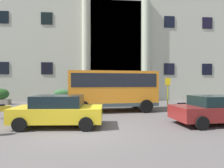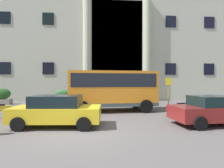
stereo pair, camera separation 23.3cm
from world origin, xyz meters
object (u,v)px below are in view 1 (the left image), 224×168
white_taxi_kerbside (58,111)px  motorcycle_far_end (2,111)px  parked_compact_extra (218,110)px  orange_minibus (112,88)px  bus_stop_sign (168,89)px  hedge_planter_far_east (62,97)px  hedge_planter_west (128,96)px  motorcycle_near_kerb (183,109)px  hedge_planter_entrance_right (0,97)px  scooter_by_planter (57,110)px

white_taxi_kerbside → motorcycle_far_end: bearing=150.9°
parked_compact_extra → motorcycle_far_end: 11.69m
orange_minibus → parked_compact_extra: orange_minibus is taller
bus_stop_sign → hedge_planter_far_east: 9.80m
hedge_planter_west → motorcycle_far_end: hedge_planter_west is taller
bus_stop_sign → parked_compact_extra: size_ratio=0.54×
white_taxi_kerbside → bus_stop_sign: bearing=42.6°
hedge_planter_west → parked_compact_extra: hedge_planter_west is taller
parked_compact_extra → motorcycle_near_kerb: size_ratio=2.23×
motorcycle_far_end → white_taxi_kerbside: bearing=-46.7°
white_taxi_kerbside → motorcycle_near_kerb: white_taxi_kerbside is taller
orange_minibus → white_taxi_kerbside: (-2.96, -4.63, -0.95)m
parked_compact_extra → white_taxi_kerbside: 7.81m
bus_stop_sign → hedge_planter_entrance_right: (-14.82, 3.19, -0.79)m
hedge_planter_west → motorcycle_far_end: (-8.56, -7.05, -0.31)m
hedge_planter_far_east → scooter_by_planter: size_ratio=0.86×
orange_minibus → motorcycle_far_end: size_ratio=3.34×
motorcycle_near_kerb → bus_stop_sign: bearing=71.9°
white_taxi_kerbside → hedge_planter_west: bearing=65.6°
bus_stop_sign → parked_compact_extra: bearing=-89.7°
hedge_planter_entrance_right → white_taxi_kerbside: bearing=-53.4°
hedge_planter_entrance_right → white_taxi_kerbside: size_ratio=0.39×
orange_minibus → motorcycle_far_end: bearing=-166.0°
orange_minibus → hedge_planter_west: bearing=61.5°
hedge_planter_west → white_taxi_kerbside: size_ratio=0.38×
bus_stop_sign → white_taxi_kerbside: (-7.78, -6.32, -0.77)m
orange_minibus → parked_compact_extra: (4.85, -4.84, -0.97)m
motorcycle_far_end → orange_minibus: bearing=5.4°
hedge_planter_far_east → motorcycle_near_kerb: size_ratio=0.82×
parked_compact_extra → motorcycle_near_kerb: bearing=100.0°
hedge_planter_west → white_taxi_kerbside: 10.59m
motorcycle_far_end → hedge_planter_entrance_right: bearing=101.4°
parked_compact_extra → scooter_by_planter: parked_compact_extra is taller
hedge_planter_far_east → motorcycle_far_end: hedge_planter_far_east is taller
scooter_by_planter → motorcycle_far_end: bearing=-177.4°
parked_compact_extra → white_taxi_kerbside: size_ratio=1.08×
scooter_by_planter → motorcycle_far_end: (-3.10, -0.09, -0.00)m
hedge_planter_entrance_right → motorcycle_far_end: (3.45, -7.20, -0.27)m
hedge_planter_entrance_right → motorcycle_near_kerb: size_ratio=0.81×
orange_minibus → bus_stop_sign: size_ratio=2.59×
hedge_planter_far_east → orange_minibus: bearing=-49.1°
bus_stop_sign → parked_compact_extra: (0.03, -6.53, -0.79)m
hedge_planter_west → scooter_by_planter: hedge_planter_west is taller
motorcycle_far_end → hedge_planter_west: bearing=25.3°
orange_minibus → hedge_planter_far_east: 6.74m
motorcycle_far_end → motorcycle_near_kerb: (10.79, -0.09, 0.00)m
orange_minibus → white_taxi_kerbside: 5.57m
hedge_planter_entrance_right → motorcycle_far_end: size_ratio=0.87×
orange_minibus → motorcycle_near_kerb: orange_minibus is taller
hedge_planter_far_east → parked_compact_extra: bearing=-47.0°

